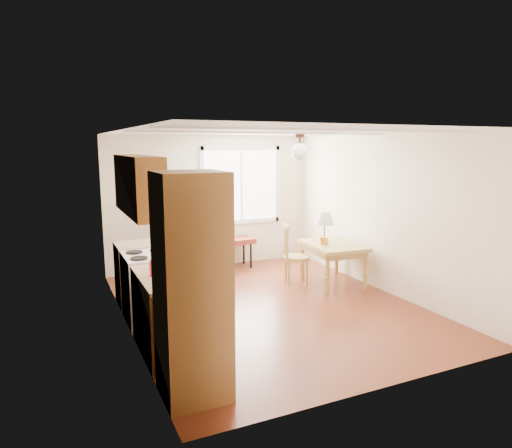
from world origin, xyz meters
TOP-DOWN VIEW (x-y plane):
  - room_shell at (0.00, 0.00)m, footprint 4.60×5.60m
  - kitchen_run at (-1.72, -0.63)m, footprint 0.65×3.40m
  - window_unit at (0.60, 2.47)m, footprint 1.64×0.05m
  - pendant_light at (0.70, 0.40)m, footprint 0.26×0.26m
  - refrigerator at (-0.39, 2.12)m, footprint 0.74×0.75m
  - bench at (0.10, 2.21)m, footprint 1.24×0.49m
  - dining_table at (1.47, 0.56)m, footprint 0.94×1.18m
  - chair at (0.82, 0.84)m, footprint 0.49×0.48m
  - table_lamp at (1.30, 0.58)m, footprint 0.31×0.31m
  - coffee_maker at (-1.72, -1.32)m, footprint 0.17×0.23m
  - kettle at (-1.81, -0.80)m, footprint 0.12×0.12m

SIDE VIEW (x-z plane):
  - bench at x=0.10m, z-range 0.22..0.78m
  - chair at x=0.82m, z-range 0.07..1.08m
  - dining_table at x=1.47m, z-range 0.24..0.93m
  - refrigerator at x=-0.39m, z-range 0.00..1.68m
  - kitchen_run at x=-1.72m, z-range -0.26..1.94m
  - kettle at x=-1.81m, z-range 0.88..1.11m
  - coffee_maker at x=-1.72m, z-range 0.85..1.19m
  - table_lamp at x=1.30m, z-range 0.81..1.36m
  - room_shell at x=0.00m, z-range -0.06..2.56m
  - window_unit at x=0.60m, z-range 0.79..2.31m
  - pendant_light at x=0.70m, z-range 2.04..2.44m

